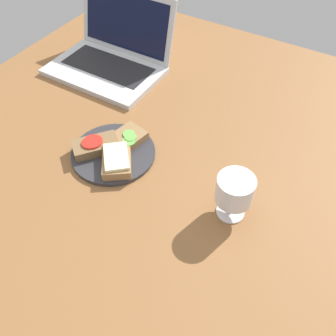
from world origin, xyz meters
TOP-DOWN VIEW (x-y plane):
  - wooden_table at (0.00, 0.00)cm, footprint 140.00×140.00cm
  - plate at (-11.92, -7.73)cm, footprint 22.00×22.00cm
  - sandwich_with_tomato at (-16.33, -9.33)cm, footprint 12.15×13.02cm
  - sandwich_with_cheese at (-8.40, -10.72)cm, footprint 12.11×13.00cm
  - sandwich_with_cucumber at (-10.99, -3.18)cm, footprint 9.05×11.74cm
  - wine_glass at (22.15, -8.75)cm, footprint 8.35×8.35cm
  - laptop at (-36.56, 24.82)cm, footprint 35.88×28.60cm

SIDE VIEW (x-z plane):
  - wooden_table at x=0.00cm, z-range 0.00..3.00cm
  - plate at x=-11.92cm, z-range 3.00..4.05cm
  - sandwich_with_cucumber at x=-10.99cm, z-range 3.89..6.62cm
  - sandwich_with_tomato at x=-16.33cm, z-range 3.96..7.02cm
  - sandwich_with_cheese at x=-8.40cm, z-range 3.96..7.16cm
  - laptop at x=-36.56cm, z-range -3.71..18.14cm
  - wine_glass at x=22.15cm, z-range 5.14..16.69cm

